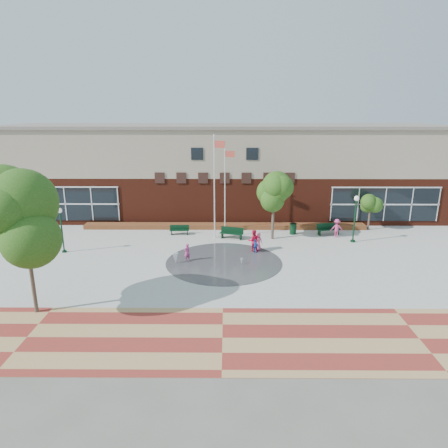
{
  "coord_description": "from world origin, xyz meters",
  "views": [
    {
      "loc": [
        0.2,
        -24.03,
        10.64
      ],
      "look_at": [
        0.0,
        4.0,
        2.6
      ],
      "focal_mm": 32.0,
      "sensor_mm": 36.0,
      "label": 1
    }
  ],
  "objects_px": {
    "tree_big_left": "(23,216)",
    "child_splash": "(187,252)",
    "flagpole_left": "(215,182)",
    "flagpole_right": "(225,185)",
    "bench_left": "(179,232)",
    "trash_can": "(293,229)"
  },
  "relations": [
    {
      "from": "bench_left",
      "to": "tree_big_left",
      "type": "relative_size",
      "value": 0.22
    },
    {
      "from": "flagpole_right",
      "to": "child_splash",
      "type": "bearing_deg",
      "value": -92.35
    },
    {
      "from": "bench_left",
      "to": "flagpole_left",
      "type": "bearing_deg",
      "value": -16.5
    },
    {
      "from": "bench_left",
      "to": "trash_can",
      "type": "height_order",
      "value": "trash_can"
    },
    {
      "from": "bench_left",
      "to": "child_splash",
      "type": "distance_m",
      "value": 6.53
    },
    {
      "from": "flagpole_right",
      "to": "tree_big_left",
      "type": "relative_size",
      "value": 1.01
    },
    {
      "from": "trash_can",
      "to": "child_splash",
      "type": "xyz_separation_m",
      "value": [
        -8.76,
        -6.58,
        0.16
      ]
    },
    {
      "from": "tree_big_left",
      "to": "child_splash",
      "type": "xyz_separation_m",
      "value": [
        7.5,
        7.7,
        -4.78
      ]
    },
    {
      "from": "bench_left",
      "to": "trash_can",
      "type": "distance_m",
      "value": 10.06
    },
    {
      "from": "trash_can",
      "to": "child_splash",
      "type": "distance_m",
      "value": 10.96
    },
    {
      "from": "flagpole_left",
      "to": "bench_left",
      "type": "relative_size",
      "value": 5.13
    },
    {
      "from": "bench_left",
      "to": "child_splash",
      "type": "xyz_separation_m",
      "value": [
        1.3,
        -6.39,
        0.4
      ]
    },
    {
      "from": "flagpole_left",
      "to": "bench_left",
      "type": "xyz_separation_m",
      "value": [
        -3.19,
        0.86,
        -4.59
      ]
    },
    {
      "from": "flagpole_right",
      "to": "trash_can",
      "type": "distance_m",
      "value": 7.13
    },
    {
      "from": "trash_can",
      "to": "child_splash",
      "type": "bearing_deg",
      "value": -143.08
    },
    {
      "from": "flagpole_left",
      "to": "child_splash",
      "type": "height_order",
      "value": "flagpole_left"
    },
    {
      "from": "flagpole_right",
      "to": "bench_left",
      "type": "relative_size",
      "value": 4.54
    },
    {
      "from": "flagpole_left",
      "to": "flagpole_right",
      "type": "bearing_deg",
      "value": 82.87
    },
    {
      "from": "flagpole_right",
      "to": "tree_big_left",
      "type": "xyz_separation_m",
      "value": [
        -10.25,
        -14.81,
        1.13
      ]
    },
    {
      "from": "tree_big_left",
      "to": "child_splash",
      "type": "distance_m",
      "value": 11.76
    },
    {
      "from": "flagpole_right",
      "to": "child_splash",
      "type": "height_order",
      "value": "flagpole_right"
    },
    {
      "from": "flagpole_right",
      "to": "bench_left",
      "type": "xyz_separation_m",
      "value": [
        -4.05,
        -0.72,
        -4.04
      ]
    }
  ]
}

